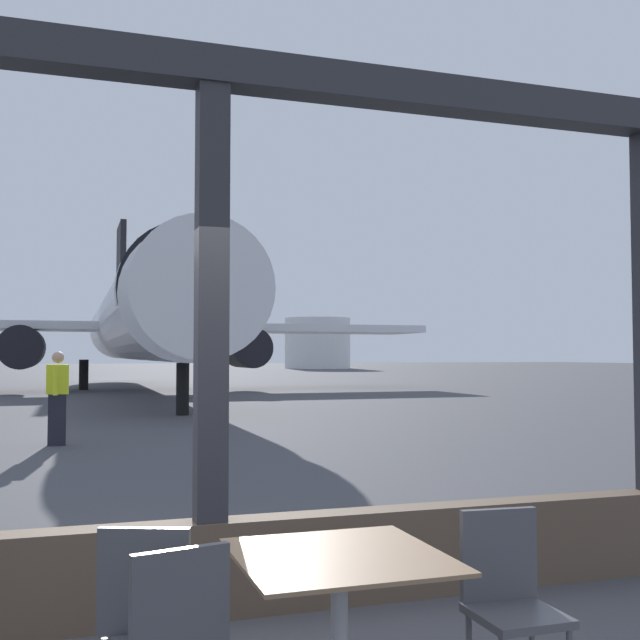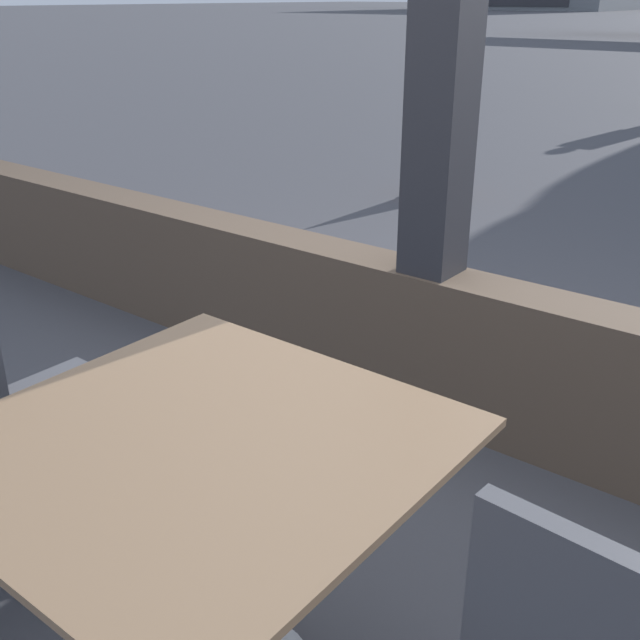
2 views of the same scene
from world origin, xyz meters
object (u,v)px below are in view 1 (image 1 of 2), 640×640
cafe_chair_aisle_left (171,638)px  ground_crew_worker (57,397)px  cafe_chair_window_left (149,610)px  dining_table (339,611)px  cafe_chair_window_right (508,591)px  fuel_storage_tank (318,343)px  airplane (141,319)px

cafe_chair_aisle_left → ground_crew_worker: bearing=93.1°
cafe_chair_window_left → dining_table: bearing=-7.3°
dining_table → cafe_chair_window_right: size_ratio=1.04×
fuel_storage_tank → dining_table: bearing=-107.9°
cafe_chair_window_right → cafe_chair_aisle_left: 1.64m
ground_crew_worker → fuel_storage_tank: 81.45m
cafe_chair_window_right → dining_table: bearing=172.8°
fuel_storage_tank → cafe_chair_window_right: bearing=-107.3°
airplane → fuel_storage_tank: (26.40, 55.54, -0.14)m
dining_table → cafe_chair_window_left: bearing=172.7°
cafe_chair_window_left → cafe_chair_window_right: size_ratio=1.02×
cafe_chair_window_right → fuel_storage_tank: fuel_storage_tank is taller
ground_crew_worker → fuel_storage_tank: fuel_storage_tank is taller
cafe_chair_window_right → ground_crew_worker: ground_crew_worker is taller
cafe_chair_window_right → cafe_chair_aisle_left: cafe_chair_aisle_left is taller
cafe_chair_window_right → airplane: size_ratio=0.03×
dining_table → ground_crew_worker: ground_crew_worker is taller
dining_table → cafe_chair_aisle_left: cafe_chair_aisle_left is taller
cafe_chair_window_right → cafe_chair_aisle_left: bearing=-174.2°
airplane → dining_table: bearing=-93.2°
dining_table → ground_crew_worker: size_ratio=0.55×
dining_table → cafe_chair_window_right: cafe_chair_window_right is taller
cafe_chair_window_left → cafe_chair_aisle_left: size_ratio=1.00×
cafe_chair_window_left → fuel_storage_tank: fuel_storage_tank is taller
cafe_chair_aisle_left → cafe_chair_window_right: bearing=5.8°
cafe_chair_window_right → ground_crew_worker: size_ratio=0.52×
cafe_chair_aisle_left → ground_crew_worker: 11.89m
cafe_chair_aisle_left → fuel_storage_tank: 92.41m
cafe_chair_window_left → fuel_storage_tank: bearing=71.6°
airplane → fuel_storage_tank: airplane is taller
cafe_chair_window_right → cafe_chair_aisle_left: size_ratio=0.98×
cafe_chair_aisle_left → cafe_chair_window_left: bearing=97.5°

